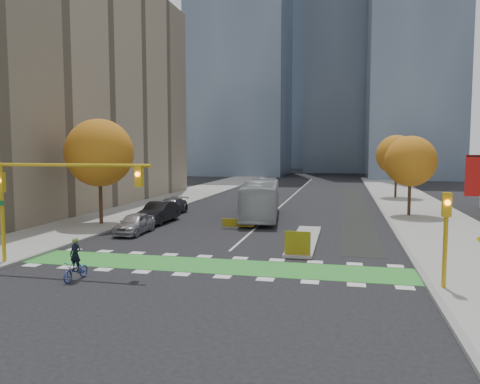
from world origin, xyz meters
The scene contains 25 objects.
ground centered at (0.00, 0.00, 0.00)m, with size 300.00×300.00×0.00m, color black.
sidewalk_west centered at (-13.50, 20.00, 0.07)m, with size 7.00×120.00×0.15m, color gray.
sidewalk_east centered at (13.50, 20.00, 0.07)m, with size 7.00×120.00×0.15m, color gray.
curb_west centered at (-10.00, 20.00, 0.07)m, with size 0.30×120.00×0.16m, color gray.
curb_east centered at (10.00, 20.00, 0.07)m, with size 0.30×120.00×0.16m, color gray.
bike_crossing centered at (0.00, 1.50, 0.01)m, with size 20.00×3.00×0.01m, color green.
centre_line centered at (0.00, 40.00, 0.01)m, with size 0.15×70.00×0.01m, color silver.
bike_lane_paint centered at (7.50, 30.00, 0.01)m, with size 2.50×50.00×0.01m, color black.
median_island centered at (4.00, 9.00, 0.08)m, with size 1.60×10.00×0.16m, color gray.
hazard_board centered at (4.00, 4.20, 0.80)m, with size 1.40×0.12×1.30m, color yellow.
building_west centered at (-24.00, 22.00, 12.50)m, with size 16.00×44.00×25.00m, color gray.
tower_nw centered at (-18.00, 90.00, 35.00)m, with size 22.00×22.00×70.00m, color #47566B.
tower_nc centered at (6.00, 110.00, 45.00)m, with size 20.00×20.00×90.00m, color #47566B.
tower_ne centered at (20.00, 85.00, 30.00)m, with size 18.00×24.00×60.00m, color #47566B.
tower_far centered at (-4.00, 140.00, 40.00)m, with size 26.00×26.00×80.00m, color #47566B.
tree_west centered at (-12.00, 12.00, 5.62)m, with size 5.20×5.20×8.22m.
tree_east_near centered at (12.00, 22.00, 4.86)m, with size 4.40×4.40×7.08m.
tree_east_far centered at (12.50, 38.00, 5.24)m, with size 4.80×4.80×7.65m.
traffic_signal_west centered at (-7.93, -0.51, 4.03)m, with size 8.53×0.56×5.20m.
traffic_signal_east centered at (10.50, -0.51, 2.73)m, with size 0.35×0.43×4.10m.
cyclist centered at (-5.26, -2.37, 0.64)m, with size 0.73×1.71×1.92m.
bus centered at (-0.52, 18.36, 1.66)m, with size 2.79×11.91×3.32m, color #A9AEB0.
parked_car_a centered at (-7.83, 9.08, 0.73)m, with size 1.72×4.28×1.46m, color #A9A8AE.
parked_car_b centered at (-8.09, 14.08, 0.84)m, with size 1.78×5.10×1.68m, color black.
parked_car_c centered at (-9.00, 19.08, 0.72)m, with size 2.02×4.96×1.44m, color #454549.
Camera 1 is at (6.37, -20.81, 5.80)m, focal length 35.00 mm.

